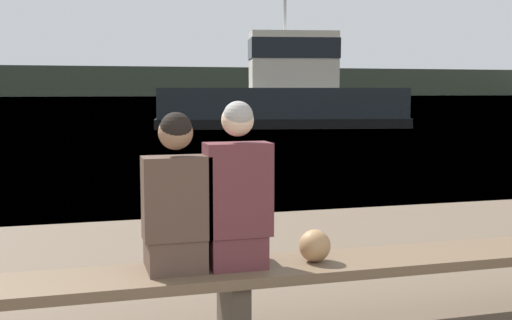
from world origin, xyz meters
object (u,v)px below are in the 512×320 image
(bench_main, at_px, (233,281))
(person_left, at_px, (176,204))
(person_right, at_px, (237,197))
(shopping_bag, at_px, (315,246))
(tugboat_red, at_px, (284,97))

(bench_main, xyz_separation_m, person_left, (-0.36, 0.01, 0.52))
(bench_main, relative_size, person_right, 6.23)
(person_right, distance_m, shopping_bag, 0.64)
(person_right, distance_m, tugboat_red, 23.81)
(bench_main, distance_m, shopping_bag, 0.59)
(bench_main, distance_m, person_right, 0.54)
(shopping_bag, bearing_deg, bench_main, 179.47)
(person_left, distance_m, shopping_bag, 0.98)
(shopping_bag, relative_size, tugboat_red, 0.02)
(person_left, relative_size, shopping_bag, 4.66)
(person_right, xyz_separation_m, tugboat_red, (7.70, 22.53, 0.34))
(bench_main, xyz_separation_m, person_right, (0.03, 0.01, 0.54))
(tugboat_red, bearing_deg, person_right, 171.31)
(bench_main, bearing_deg, person_right, 19.54)
(person_left, height_order, tugboat_red, tugboat_red)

